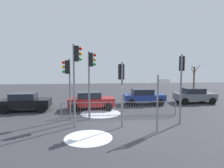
# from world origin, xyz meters

# --- Properties ---
(ground_plane) EXTENTS (60.00, 60.00, 0.00)m
(ground_plane) POSITION_xyz_m (0.00, 0.00, 0.00)
(ground_plane) COLOR #38383D
(traffic_light_foreground_left) EXTENTS (0.35, 0.56, 3.83)m
(traffic_light_foreground_left) POSITION_xyz_m (-0.25, 0.31, 2.81)
(traffic_light_foreground_left) COLOR slate
(traffic_light_foreground_left) RESTS_ON ground
(traffic_light_mid_right) EXTENTS (0.55, 0.37, 4.88)m
(traffic_light_mid_right) POSITION_xyz_m (-2.87, 0.54, 3.57)
(traffic_light_mid_right) COLOR slate
(traffic_light_mid_right) RESTS_ON ground
(traffic_light_rear_right) EXTENTS (0.56, 0.36, 4.59)m
(traffic_light_rear_right) POSITION_xyz_m (-2.01, 2.13, 3.36)
(traffic_light_rear_right) COLOR slate
(traffic_light_rear_right) RESTS_ON ground
(traffic_light_foreground_right) EXTENTS (0.53, 0.40, 4.10)m
(traffic_light_foreground_right) POSITION_xyz_m (-3.57, 2.25, 3.01)
(traffic_light_foreground_right) COLOR slate
(traffic_light_foreground_right) RESTS_ON ground
(traffic_light_rear_left) EXTENTS (0.43, 0.50, 4.32)m
(traffic_light_rear_left) POSITION_xyz_m (3.58, 0.56, 3.17)
(traffic_light_rear_left) COLOR slate
(traffic_light_rear_left) RESTS_ON ground
(direction_sign_post) EXTENTS (0.78, 0.22, 3.15)m
(direction_sign_post) POSITION_xyz_m (1.64, -0.82, 1.76)
(direction_sign_post) COLOR slate
(direction_sign_post) RESTS_ON ground
(pedestrian_guard_railing) EXTENTS (8.31, 0.35, 1.07)m
(pedestrian_guard_railing) POSITION_xyz_m (-0.00, 2.60, 0.55)
(pedestrian_guard_railing) COLOR slate
(pedestrian_guard_railing) RESTS_ON ground
(car_red_trailing) EXTENTS (3.81, 1.94, 1.47)m
(car_red_trailing) POSITION_xyz_m (-2.04, 5.28, 0.77)
(car_red_trailing) COLOR maroon
(car_red_trailing) RESTS_ON ground
(car_black_mid) EXTENTS (3.84, 2.00, 1.47)m
(car_black_mid) POSITION_xyz_m (-7.29, 5.15, 0.77)
(car_black_mid) COLOR black
(car_black_mid) RESTS_ON ground
(car_blue_far) EXTENTS (3.84, 2.00, 1.47)m
(car_blue_far) POSITION_xyz_m (2.94, 6.92, 0.77)
(car_blue_far) COLOR navy
(car_blue_far) RESTS_ON ground
(car_grey_near) EXTENTS (3.84, 2.00, 1.47)m
(car_grey_near) POSITION_xyz_m (8.09, 7.05, 0.77)
(car_grey_near) COLOR slate
(car_grey_near) RESTS_ON ground
(bare_tree_left) EXTENTS (1.21, 1.20, 3.81)m
(bare_tree_left) POSITION_xyz_m (13.79, 17.47, 1.91)
(bare_tree_left) COLOR #473828
(bare_tree_left) RESTS_ON ground
(snow_patch_kerb) EXTENTS (2.44, 2.44, 0.01)m
(snow_patch_kerb) POSITION_xyz_m (-2.18, -1.40, 0.01)
(snow_patch_kerb) COLOR white
(snow_patch_kerb) RESTS_ON ground
(snow_patch_island) EXTENTS (3.07, 3.07, 0.01)m
(snow_patch_island) POSITION_xyz_m (-1.31, 3.72, 0.01)
(snow_patch_island) COLOR white
(snow_patch_island) RESTS_ON ground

